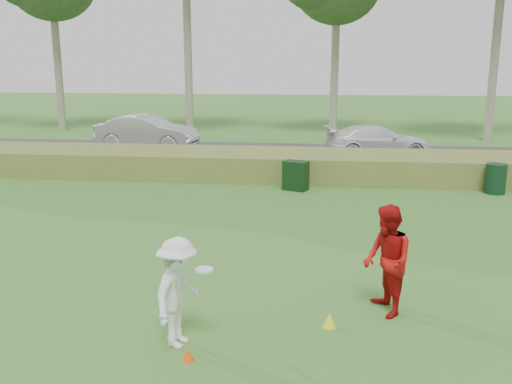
# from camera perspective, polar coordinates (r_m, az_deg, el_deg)

# --- Properties ---
(ground) EXTENTS (120.00, 120.00, 0.00)m
(ground) POSITION_cam_1_polar(r_m,az_deg,el_deg) (9.50, -2.92, -13.25)
(ground) COLOR #2F6722
(ground) RESTS_ON ground
(reed_strip) EXTENTS (80.00, 3.00, 0.90)m
(reed_strip) POSITION_cam_1_polar(r_m,az_deg,el_deg) (20.77, 2.60, 2.75)
(reed_strip) COLOR #576829
(reed_strip) RESTS_ON ground
(park_road) EXTENTS (80.00, 6.00, 0.06)m
(park_road) POSITION_cam_1_polar(r_m,az_deg,el_deg) (25.76, 3.41, 3.85)
(park_road) COLOR #2D2D2D
(park_road) RESTS_ON ground
(player_white) EXTENTS (0.97, 1.21, 1.69)m
(player_white) POSITION_cam_1_polar(r_m,az_deg,el_deg) (8.67, -7.79, -9.91)
(player_white) COLOR white
(player_white) RESTS_ON ground
(player_red) EXTENTS (0.95, 1.08, 1.89)m
(player_red) POSITION_cam_1_polar(r_m,az_deg,el_deg) (9.81, 12.98, -6.71)
(player_red) COLOR #A80F0E
(player_red) RESTS_ON ground
(cone_orange) EXTENTS (0.18, 0.18, 0.20)m
(cone_orange) POSITION_cam_1_polar(r_m,az_deg,el_deg) (8.54, -6.85, -15.84)
(cone_orange) COLOR #E14C0B
(cone_orange) RESTS_ON ground
(cone_yellow) EXTENTS (0.21, 0.21, 0.23)m
(cone_yellow) POSITION_cam_1_polar(r_m,az_deg,el_deg) (9.49, 7.37, -12.59)
(cone_yellow) COLOR yellow
(cone_yellow) RESTS_ON ground
(utility_cabinet) EXTENTS (0.89, 0.73, 0.97)m
(utility_cabinet) POSITION_cam_1_polar(r_m,az_deg,el_deg) (18.69, 3.99, 1.65)
(utility_cabinet) COLOR black
(utility_cabinet) RESTS_ON ground
(trash_bin) EXTENTS (0.77, 0.77, 0.96)m
(trash_bin) POSITION_cam_1_polar(r_m,az_deg,el_deg) (19.72, 22.84, 1.24)
(trash_bin) COLOR black
(trash_bin) RESTS_ON ground
(car_mid) EXTENTS (4.91, 2.16, 1.57)m
(car_mid) POSITION_cam_1_polar(r_m,az_deg,el_deg) (27.45, -10.85, 5.93)
(car_mid) COLOR silver
(car_mid) RESTS_ON park_road
(car_right) EXTENTS (4.80, 2.66, 1.31)m
(car_right) POSITION_cam_1_polar(r_m,az_deg,el_deg) (25.49, 12.03, 5.04)
(car_right) COLOR silver
(car_right) RESTS_ON park_road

